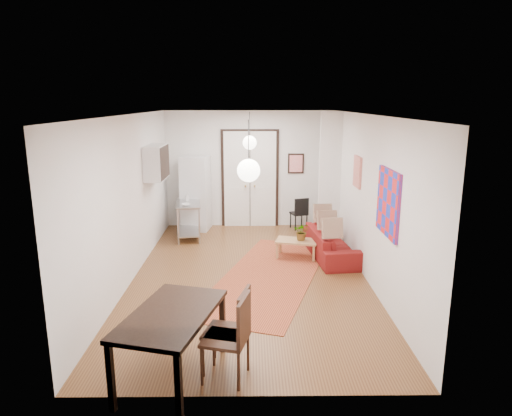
{
  "coord_description": "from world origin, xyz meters",
  "views": [
    {
      "loc": [
        0.04,
        -7.85,
        3.13
      ],
      "look_at": [
        0.12,
        0.12,
        1.25
      ],
      "focal_mm": 32.0,
      "sensor_mm": 36.0,
      "label": 1
    }
  ],
  "objects_px": {
    "coffee_table": "(297,242)",
    "sofa": "(331,244)",
    "kitchen_counter": "(188,216)",
    "dining_chair_near": "(226,320)",
    "dining_table": "(171,320)",
    "fridge": "(196,193)",
    "dining_chair_far": "(225,327)",
    "black_side_chair": "(299,210)"
  },
  "relations": [
    {
      "from": "sofa",
      "to": "dining_chair_near",
      "type": "relative_size",
      "value": 1.89
    },
    {
      "from": "dining_chair_far",
      "to": "black_side_chair",
      "type": "distance_m",
      "value": 6.44
    },
    {
      "from": "coffee_table",
      "to": "sofa",
      "type": "bearing_deg",
      "value": 2.4
    },
    {
      "from": "fridge",
      "to": "dining_chair_far",
      "type": "height_order",
      "value": "fridge"
    },
    {
      "from": "dining_chair_near",
      "to": "coffee_table",
      "type": "bearing_deg",
      "value": 177.02
    },
    {
      "from": "fridge",
      "to": "black_side_chair",
      "type": "bearing_deg",
      "value": 9.66
    },
    {
      "from": "fridge",
      "to": "dining_chair_near",
      "type": "xyz_separation_m",
      "value": [
        1.07,
        -6.03,
        -0.32
      ]
    },
    {
      "from": "dining_table",
      "to": "dining_chair_near",
      "type": "distance_m",
      "value": 0.67
    },
    {
      "from": "sofa",
      "to": "kitchen_counter",
      "type": "height_order",
      "value": "kitchen_counter"
    },
    {
      "from": "sofa",
      "to": "coffee_table",
      "type": "distance_m",
      "value": 0.71
    },
    {
      "from": "dining_table",
      "to": "sofa",
      "type": "bearing_deg",
      "value": 58.8
    },
    {
      "from": "sofa",
      "to": "dining_chair_far",
      "type": "bearing_deg",
      "value": 148.5
    },
    {
      "from": "kitchen_counter",
      "to": "black_side_chair",
      "type": "distance_m",
      "value": 2.77
    },
    {
      "from": "sofa",
      "to": "dining_table",
      "type": "distance_m",
      "value": 4.91
    },
    {
      "from": "coffee_table",
      "to": "fridge",
      "type": "bearing_deg",
      "value": 136.85
    },
    {
      "from": "kitchen_counter",
      "to": "dining_chair_far",
      "type": "distance_m",
      "value": 5.58
    },
    {
      "from": "sofa",
      "to": "dining_chair_near",
      "type": "xyz_separation_m",
      "value": [
        -1.93,
        -3.91,
        0.31
      ]
    },
    {
      "from": "dining_chair_far",
      "to": "kitchen_counter",
      "type": "bearing_deg",
      "value": -153.42
    },
    {
      "from": "black_side_chair",
      "to": "fridge",
      "type": "bearing_deg",
      "value": -16.52
    },
    {
      "from": "dining_table",
      "to": "black_side_chair",
      "type": "xyz_separation_m",
      "value": [
        2.08,
        6.37,
        -0.27
      ]
    },
    {
      "from": "coffee_table",
      "to": "kitchen_counter",
      "type": "height_order",
      "value": "kitchen_counter"
    },
    {
      "from": "sofa",
      "to": "dining_chair_far",
      "type": "relative_size",
      "value": 1.89
    },
    {
      "from": "dining_chair_near",
      "to": "dining_table",
      "type": "bearing_deg",
      "value": -51.07
    },
    {
      "from": "sofa",
      "to": "kitchen_counter",
      "type": "xyz_separation_m",
      "value": [
        -3.09,
        1.38,
        0.25
      ]
    },
    {
      "from": "fridge",
      "to": "dining_chair_near",
      "type": "relative_size",
      "value": 1.79
    },
    {
      "from": "coffee_table",
      "to": "dining_chair_near",
      "type": "height_order",
      "value": "dining_chair_near"
    },
    {
      "from": "dining_table",
      "to": "black_side_chair",
      "type": "relative_size",
      "value": 2.05
    },
    {
      "from": "fridge",
      "to": "dining_chair_near",
      "type": "bearing_deg",
      "value": -71.97
    },
    {
      "from": "coffee_table",
      "to": "dining_table",
      "type": "height_order",
      "value": "dining_table"
    },
    {
      "from": "kitchen_counter",
      "to": "dining_chair_near",
      "type": "height_order",
      "value": "dining_chair_near"
    },
    {
      "from": "sofa",
      "to": "fridge",
      "type": "distance_m",
      "value": 3.72
    },
    {
      "from": "dining_chair_near",
      "to": "kitchen_counter",
      "type": "bearing_deg",
      "value": -153.05
    },
    {
      "from": "coffee_table",
      "to": "dining_chair_far",
      "type": "xyz_separation_m",
      "value": [
        -1.23,
        -4.05,
        0.27
      ]
    },
    {
      "from": "kitchen_counter",
      "to": "dining_chair_far",
      "type": "xyz_separation_m",
      "value": [
        1.16,
        -5.46,
        0.06
      ]
    },
    {
      "from": "sofa",
      "to": "dining_table",
      "type": "xyz_separation_m",
      "value": [
        -2.53,
        -4.18,
        0.45
      ]
    },
    {
      "from": "sofa",
      "to": "black_side_chair",
      "type": "xyz_separation_m",
      "value": [
        -0.45,
        2.19,
        0.19
      ]
    },
    {
      "from": "kitchen_counter",
      "to": "black_side_chair",
      "type": "bearing_deg",
      "value": 9.07
    },
    {
      "from": "fridge",
      "to": "dining_chair_far",
      "type": "relative_size",
      "value": 1.79
    },
    {
      "from": "dining_chair_far",
      "to": "fridge",
      "type": "bearing_deg",
      "value": -155.69
    },
    {
      "from": "fridge",
      "to": "black_side_chair",
      "type": "height_order",
      "value": "fridge"
    },
    {
      "from": "fridge",
      "to": "black_side_chair",
      "type": "relative_size",
      "value": 2.25
    },
    {
      "from": "coffee_table",
      "to": "dining_chair_near",
      "type": "distance_m",
      "value": 4.08
    }
  ]
}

